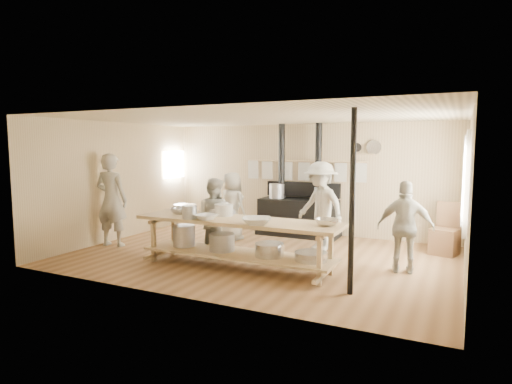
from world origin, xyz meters
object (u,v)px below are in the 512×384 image
at_px(stove, 298,213).
at_px(cook_far_left, 112,200).
at_px(cook_right, 405,227).
at_px(cook_by_window, 321,206).
at_px(chair, 445,239).
at_px(roasting_pan, 222,212).
at_px(prep_table, 237,238).
at_px(cook_left, 214,218).
at_px(cook_center, 232,206).

xyz_separation_m(stove, cook_far_left, (-3.12, -2.71, 0.45)).
distance_m(cook_right, cook_by_window, 1.97).
relative_size(cook_far_left, cook_by_window, 1.09).
xyz_separation_m(cook_far_left, cook_by_window, (4.00, 1.59, -0.08)).
relative_size(stove, chair, 2.59).
height_order(cook_by_window, roasting_pan, cook_by_window).
bearing_deg(prep_table, cook_left, 147.72).
height_order(cook_far_left, roasting_pan, cook_far_left).
bearing_deg(chair, cook_center, -156.24).
bearing_deg(cook_far_left, chair, -168.94).
height_order(cook_center, cook_right, cook_right).
height_order(cook_far_left, cook_right, cook_far_left).
xyz_separation_m(cook_right, roasting_pan, (-3.09, -0.64, 0.13)).
relative_size(cook_far_left, roasting_pan, 4.95).
bearing_deg(cook_far_left, cook_right, 177.84).
height_order(cook_left, roasting_pan, cook_left).
relative_size(stove, cook_right, 1.71).
xyz_separation_m(stove, cook_right, (2.61, -2.05, 0.24)).
bearing_deg(stove, cook_left, -106.13).
height_order(cook_right, chair, cook_right).
bearing_deg(cook_right, cook_left, 1.19).
xyz_separation_m(prep_table, chair, (3.16, 2.57, -0.22)).
xyz_separation_m(cook_left, roasting_pan, (0.26, -0.13, 0.15)).
relative_size(stove, cook_center, 1.73).
relative_size(cook_far_left, cook_right, 1.27).
xyz_separation_m(prep_table, cook_by_window, (0.88, 1.90, 0.37)).
relative_size(cook_right, chair, 1.52).
xyz_separation_m(prep_table, cook_right, (2.61, 0.97, 0.24)).
distance_m(stove, cook_right, 3.33).
distance_m(stove, cook_center, 1.59).
bearing_deg(cook_center, cook_left, 124.13).
distance_m(stove, roasting_pan, 2.75).
xyz_separation_m(cook_by_window, chair, (2.28, 0.67, -0.59)).
height_order(cook_far_left, cook_left, cook_far_left).
distance_m(cook_left, chair, 4.45).
height_order(prep_table, chair, chair).
distance_m(cook_left, cook_by_window, 2.17).
distance_m(cook_far_left, cook_center, 2.56).
bearing_deg(roasting_pan, cook_center, 113.40).
bearing_deg(cook_by_window, cook_center, -154.95).
bearing_deg(chair, cook_far_left, -144.06).
relative_size(prep_table, cook_left, 2.41).
bearing_deg(cook_center, stove, -121.69).
xyz_separation_m(chair, roasting_pan, (-3.64, -2.24, 0.60)).
height_order(stove, prep_table, stove).
distance_m(stove, prep_table, 3.02).
bearing_deg(cook_far_left, cook_by_window, -166.98).
xyz_separation_m(cook_center, chair, (4.36, 0.58, -0.46)).
relative_size(cook_left, chair, 1.49).
xyz_separation_m(cook_left, chair, (3.90, 2.10, -0.45)).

